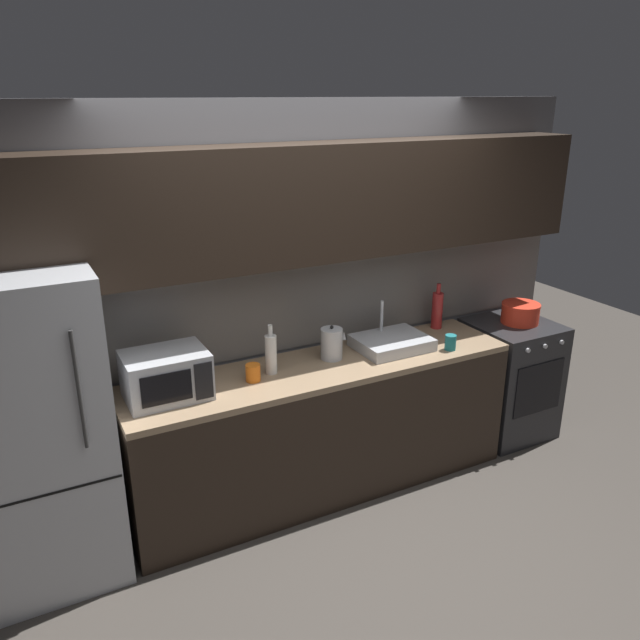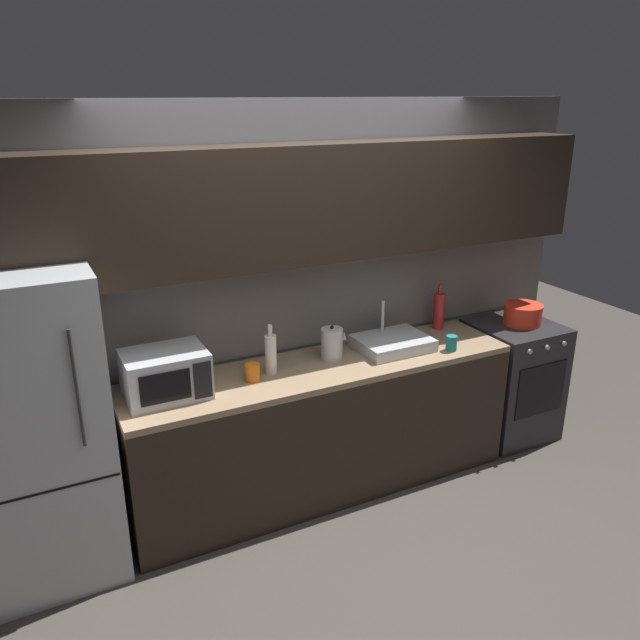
{
  "view_description": "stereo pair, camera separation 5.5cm",
  "coord_description": "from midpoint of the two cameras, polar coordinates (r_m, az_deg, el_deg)",
  "views": [
    {
      "loc": [
        -1.72,
        -2.33,
        2.53
      ],
      "look_at": [
        -0.02,
        0.9,
        1.21
      ],
      "focal_mm": 35.33,
      "sensor_mm": 36.0,
      "label": 1
    },
    {
      "loc": [
        -1.67,
        -2.35,
        2.53
      ],
      "look_at": [
        -0.02,
        0.9,
        1.21
      ],
      "focal_mm": 35.33,
      "sensor_mm": 36.0,
      "label": 2
    }
  ],
  "objects": [
    {
      "name": "kettle",
      "position": [
        4.06,
        0.68,
        -2.15
      ],
      "size": [
        0.18,
        0.14,
        0.23
      ],
      "color": "#B7BABF",
      "rests_on": "counter_run"
    },
    {
      "name": "wine_bottle_white",
      "position": [
        3.85,
        -4.88,
        -3.05
      ],
      "size": [
        0.07,
        0.07,
        0.32
      ],
      "color": "silver",
      "rests_on": "counter_run"
    },
    {
      "name": "mug_orange",
      "position": [
        3.79,
        -6.5,
        -4.77
      ],
      "size": [
        0.09,
        0.09,
        0.11
      ],
      "primitive_type": "cylinder",
      "color": "orange",
      "rests_on": "counter_run"
    },
    {
      "name": "counter_run",
      "position": [
        4.21,
        -0.15,
        -9.7
      ],
      "size": [
        2.57,
        0.6,
        0.9
      ],
      "color": "black",
      "rests_on": "ground"
    },
    {
      "name": "microwave",
      "position": [
        3.65,
        -14.2,
        -4.86
      ],
      "size": [
        0.46,
        0.35,
        0.27
      ],
      "color": "#A8AAAF",
      "rests_on": "counter_run"
    },
    {
      "name": "back_wall",
      "position": [
        4.04,
        -2.13,
        5.89
      ],
      "size": [
        4.31,
        0.44,
        2.5
      ],
      "color": "slate",
      "rests_on": "ground"
    },
    {
      "name": "mug_teal",
      "position": [
        4.3,
        11.37,
        -2.0
      ],
      "size": [
        0.07,
        0.07,
        0.1
      ],
      "primitive_type": "cylinder",
      "color": "#19666B",
      "rests_on": "counter_run"
    },
    {
      "name": "oven_range",
      "position": [
        5.08,
        16.41,
        -5.08
      ],
      "size": [
        0.6,
        0.62,
        0.9
      ],
      "color": "#232326",
      "rests_on": "ground"
    },
    {
      "name": "ground_plane",
      "position": [
        3.84,
        6.56,
        -21.44
      ],
      "size": [
        10.0,
        10.0,
        0.0
      ],
      "primitive_type": "plane",
      "color": "#3D3833"
    },
    {
      "name": "wine_bottle_red",
      "position": [
        4.65,
        10.24,
        0.92
      ],
      "size": [
        0.08,
        0.08,
        0.34
      ],
      "color": "#A82323",
      "rests_on": "counter_run"
    },
    {
      "name": "cooking_pot",
      "position": [
        4.92,
        17.38,
        0.6
      ],
      "size": [
        0.28,
        0.28,
        0.15
      ],
      "color": "red",
      "rests_on": "oven_range"
    },
    {
      "name": "sink_basin",
      "position": [
        4.27,
        6.14,
        -2.03
      ],
      "size": [
        0.48,
        0.38,
        0.3
      ],
      "color": "#ADAFB5",
      "rests_on": "counter_run"
    },
    {
      "name": "refrigerator",
      "position": [
        3.64,
        -24.42,
        -9.19
      ],
      "size": [
        0.68,
        0.69,
        1.73
      ],
      "color": "#ADAFB5",
      "rests_on": "ground"
    }
  ]
}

